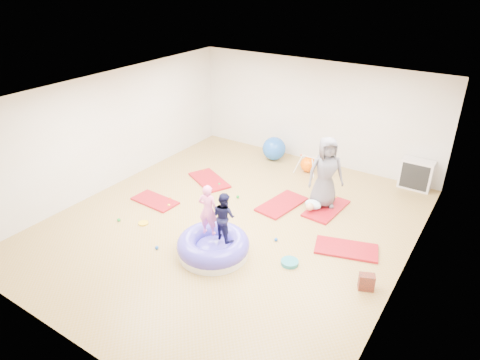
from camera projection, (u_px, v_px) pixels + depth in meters
The scene contains 19 objects.
room at pixel (232, 163), 8.59m from camera, with size 7.01×8.01×2.81m.
gym_mat_front_left at pixel (155, 201), 10.02m from camera, with size 1.09×0.55×0.05m, color #A31617.
gym_mat_mid_left at pixel (209, 180), 10.97m from camera, with size 1.24×0.62×0.05m, color #A31617.
gym_mat_center_back at pixel (282, 204), 9.87m from camera, with size 1.26×0.63×0.05m, color #A31617.
gym_mat_right at pixel (346, 249), 8.32m from camera, with size 1.19×0.60×0.05m, color #A31617.
gym_mat_rear_right at pixel (326, 208), 9.70m from camera, with size 1.24×0.62×0.05m, color #A31617.
inflatable_cushion at pixel (213, 246), 8.15m from camera, with size 1.39×1.39×0.44m.
child_pink at pixel (208, 208), 7.97m from camera, with size 0.38×0.25×1.04m, color pink.
child_navy at pixel (224, 214), 7.84m from camera, with size 0.47×0.36×0.96m, color black.
adult_caregiver at pixel (326, 172), 9.44m from camera, with size 0.80×0.52×1.64m, color #54525C.
infant at pixel (312, 205), 9.57m from camera, with size 0.37×0.38×0.22m.
ball_pit_balls at pixel (210, 209), 9.65m from camera, with size 3.62×3.87×0.07m.
exercise_ball_blue at pixel (274, 149), 12.07m from camera, with size 0.66×0.66×0.66m, color #194FB1.
exercise_ball_orange at pixel (308, 164), 11.41m from camera, with size 0.42×0.42×0.42m, color #FE6000.
infant_play_gym at pixel (309, 162), 11.29m from camera, with size 0.62×0.58×0.47m.
cube_shelf at pixel (416, 174), 10.48m from camera, with size 0.75×0.37×0.75m.
balance_disc at pixel (290, 262), 7.93m from camera, with size 0.33×0.33×0.07m, color teal.
backpack at pixel (366, 282), 7.26m from camera, with size 0.26×0.16×0.30m, color maroon.
yellow_toy at pixel (143, 223), 9.17m from camera, with size 0.22×0.22×0.03m, color gold.
Camera 1 is at (4.42, -6.45, 4.98)m, focal length 32.00 mm.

